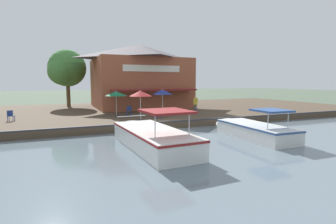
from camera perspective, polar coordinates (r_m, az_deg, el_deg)
name	(u,v)px	position (r m, az deg, el deg)	size (l,w,h in m)	color
ground_plane	(167,130)	(20.41, -0.27, -3.99)	(220.00, 220.00, 0.00)	#4C5B47
quay_deck	(131,112)	(30.71, -8.17, 0.06)	(22.00, 56.00, 0.60)	#4C3D2D
quay_edge_fender	(166,122)	(20.39, -0.37, -2.14)	(0.20, 50.40, 0.10)	#2D2D33
waterfront_restaurant	(139,75)	(33.47, -6.29, 7.91)	(11.94, 11.33, 7.78)	brown
patio_umbrella_mid_patio_left	(162,92)	(23.38, -1.22, 4.37)	(1.81, 1.81, 2.51)	#B7B7B7
patio_umbrella_far_corner	(116,94)	(24.67, -11.24, 3.95)	(2.04, 2.04, 2.33)	#B7B7B7
patio_umbrella_mid_patio_right	(140,94)	(21.59, -6.03, 4.02)	(1.87, 1.87, 2.46)	#B7B7B7
cafe_chair_under_first_umbrella	(11,115)	(24.63, -31.07, -0.58)	(0.58, 0.58, 0.85)	navy
cafe_chair_back_row_seat	(157,113)	(22.61, -2.45, -0.20)	(0.55, 0.55, 0.85)	navy
cafe_chair_facing_river	(129,110)	(25.41, -8.51, 0.47)	(0.60, 0.60, 0.85)	navy
person_at_quay_edge	(195,102)	(26.92, 5.98, 2.15)	(0.49, 0.49, 1.73)	#4C4C56
motorboat_far_downstream	(249,128)	(18.60, 17.26, -3.44)	(6.94, 2.37, 2.00)	silver
motorboat_outer_channel	(148,135)	(15.27, -4.34, -5.02)	(8.53, 2.93, 2.28)	white
mooring_post	(155,117)	(20.27, -2.81, -1.13)	(0.22, 0.22, 0.84)	#473323
tree_upstream_bank	(66,69)	(35.84, -21.36, 8.70)	(4.92, 4.68, 7.24)	brown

